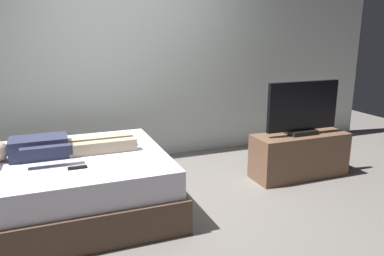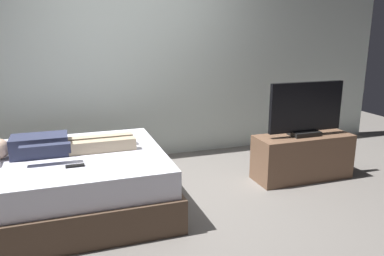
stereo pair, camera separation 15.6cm
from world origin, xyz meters
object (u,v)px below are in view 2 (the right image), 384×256
(bed, at_px, (55,185))
(person, at_px, (55,145))
(tv_stand, at_px, (302,157))
(remote, at_px, (75,166))
(tv, at_px, (306,110))

(bed, relative_size, person, 1.60)
(tv_stand, bearing_deg, remote, -171.98)
(bed, distance_m, remote, 0.48)
(person, bearing_deg, remote, -69.53)
(person, distance_m, tv, 2.59)
(bed, bearing_deg, tv_stand, -0.10)
(person, relative_size, remote, 8.40)
(tv, bearing_deg, person, 178.63)
(remote, height_order, tv, tv)
(person, distance_m, tv_stand, 2.61)
(bed, height_order, remote, remote)
(tv_stand, bearing_deg, tv, 0.00)
(bed, bearing_deg, remote, -62.61)
(remote, relative_size, tv_stand, 0.14)
(tv_stand, height_order, tv, tv)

